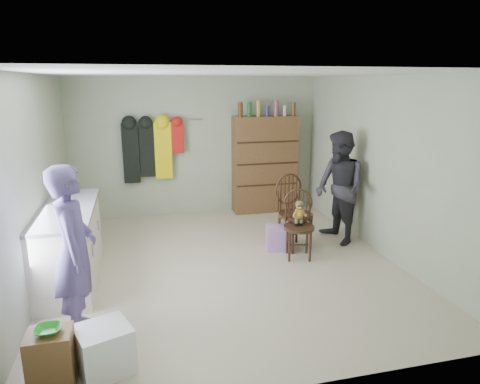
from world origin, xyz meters
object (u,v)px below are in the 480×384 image
object	(u,v)px
counter	(70,244)
dresser	(265,164)
chair_front	(299,220)
chair_far	(293,209)

from	to	relation	value
counter	dresser	size ratio (longest dim) A/B	0.89
counter	dresser	world-z (taller)	dresser
counter	chair_front	size ratio (longest dim) A/B	1.94
chair_far	dresser	xyz separation A→B (m)	(0.14, 1.90, 0.32)
counter	chair_far	xyz separation A→B (m)	(3.06, 0.40, 0.12)
chair_far	counter	bearing A→B (deg)	171.46
chair_front	dresser	bearing A→B (deg)	98.65
counter	chair_front	distance (m)	3.00
counter	chair_far	bearing A→B (deg)	7.47
chair_front	counter	bearing A→B (deg)	-165.64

